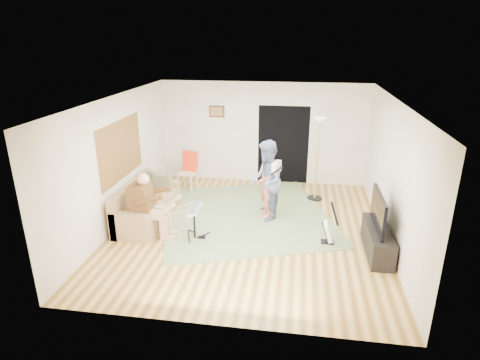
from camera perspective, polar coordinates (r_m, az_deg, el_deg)
name	(u,v)px	position (r m, az deg, el deg)	size (l,w,h in m)	color
floor	(248,229)	(8.47, 1.14, -6.98)	(6.00, 6.00, 0.00)	brown
walls	(248,168)	(7.95, 1.21, 1.72)	(5.50, 6.00, 2.70)	silver
ceiling	(249,99)	(7.63, 1.28, 11.39)	(6.00, 6.00, 0.00)	white
window_blinds	(121,150)	(8.83, -16.59, 4.13)	(2.05, 2.05, 0.00)	olive
doorway	(283,145)	(10.85, 6.16, 4.98)	(2.10, 2.10, 0.00)	black
picture_frame	(217,111)	(10.88, -3.31, 9.70)	(0.42, 0.03, 0.32)	#3F2314
area_rug	(245,215)	(9.08, 0.76, -4.98)	(3.61, 3.71, 0.02)	#617849
sofa	(144,208)	(8.99, -13.43, -3.94)	(0.85, 2.06, 0.83)	#9E7C4F
drummer	(151,212)	(8.20, -12.51, -4.45)	(0.86, 0.48, 1.32)	brown
drum_kit	(194,225)	(8.03, -6.50, -6.32)	(0.37, 0.66, 0.68)	black
singer	(267,184)	(8.82, 3.82, -0.54)	(0.55, 0.36, 1.50)	#E06461
microphone	(276,168)	(8.69, 5.19, 1.68)	(0.06, 0.06, 0.24)	black
guitarist	(267,181)	(8.64, 3.81, -0.09)	(0.85, 0.67, 1.76)	slate
guitar_held	(276,167)	(8.53, 5.20, 1.83)	(0.12, 0.60, 0.26)	white
guitar_spare	(328,231)	(8.01, 12.46, -7.16)	(0.32, 0.28, 0.88)	black
torchiere_lamp	(318,144)	(9.68, 11.06, 5.00)	(0.36, 0.36, 2.03)	black
dining_chair	(188,176)	(10.54, -7.39, 0.52)	(0.49, 0.51, 1.00)	beige
tv_cabinet	(378,241)	(7.93, 18.97, -8.14)	(0.40, 1.40, 0.50)	black
television	(379,211)	(7.66, 19.10, -4.16)	(0.06, 1.17, 0.64)	black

